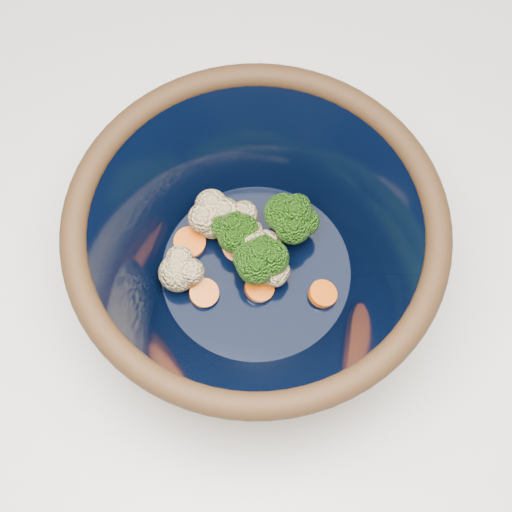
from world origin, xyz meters
TOP-DOWN VIEW (x-y plane):
  - ground at (0.00, 0.00)m, footprint 3.00×3.00m
  - counter at (0.00, 0.00)m, footprint 1.20×1.20m
  - mixing_bowl at (-0.08, -0.10)m, footprint 0.37×0.37m
  - vegetable_pile at (-0.09, -0.09)m, footprint 0.15×0.11m

SIDE VIEW (x-z plane):
  - ground at x=0.00m, z-range 0.00..0.00m
  - counter at x=0.00m, z-range 0.00..0.90m
  - vegetable_pile at x=-0.09m, z-range 0.93..0.98m
  - mixing_bowl at x=-0.08m, z-range 0.91..1.04m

